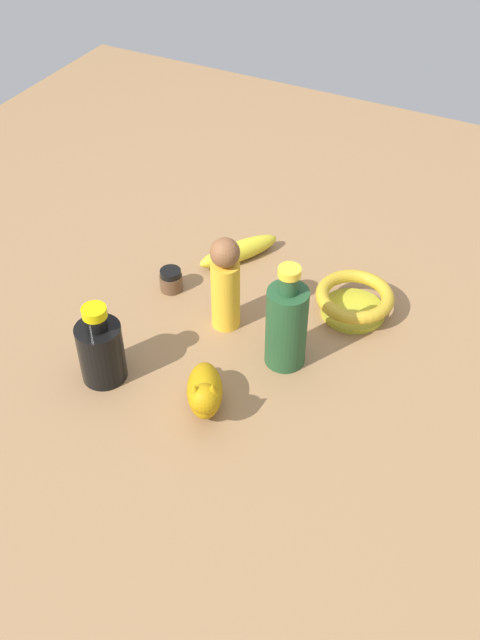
{
  "coord_description": "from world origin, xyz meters",
  "views": [
    {
      "loc": [
        0.84,
        0.43,
        0.9
      ],
      "look_at": [
        0.0,
        0.0,
        0.04
      ],
      "focal_mm": 41.04,
      "sensor_mm": 36.0,
      "label": 1
    }
  ],
  "objects_px": {
    "banana": "(239,251)",
    "cat_figurine": "(205,391)",
    "bottle_short": "(101,349)",
    "nail_polish_jar": "(171,280)",
    "bowl": "(354,299)",
    "person_figure_adult": "(225,283)",
    "bottle_tall": "(286,324)"
  },
  "relations": [
    {
      "from": "bottle_short",
      "to": "banana",
      "type": "height_order",
      "value": "bottle_short"
    },
    {
      "from": "bottle_short",
      "to": "person_figure_adult",
      "type": "relative_size",
      "value": 0.81
    },
    {
      "from": "bottle_short",
      "to": "bowl",
      "type": "distance_m",
      "value": 0.47
    },
    {
      "from": "bottle_short",
      "to": "nail_polish_jar",
      "type": "bearing_deg",
      "value": -175.78
    },
    {
      "from": "person_figure_adult",
      "to": "bowl",
      "type": "xyz_separation_m",
      "value": [
        -0.13,
        0.2,
        -0.06
      ]
    },
    {
      "from": "bottle_tall",
      "to": "cat_figurine",
      "type": "distance_m",
      "value": 0.18
    },
    {
      "from": "banana",
      "to": "bottle_short",
      "type": "bearing_deg",
      "value": -155.93
    },
    {
      "from": "bottle_short",
      "to": "cat_figurine",
      "type": "height_order",
      "value": "bottle_short"
    },
    {
      "from": "bottle_short",
      "to": "person_figure_adult",
      "type": "xyz_separation_m",
      "value": [
        -0.21,
        0.12,
        0.03
      ]
    },
    {
      "from": "person_figure_adult",
      "to": "cat_figurine",
      "type": "bearing_deg",
      "value": 18.63
    },
    {
      "from": "nail_polish_jar",
      "to": "cat_figurine",
      "type": "relative_size",
      "value": 0.34
    },
    {
      "from": "cat_figurine",
      "to": "person_figure_adult",
      "type": "bearing_deg",
      "value": -161.37
    },
    {
      "from": "bottle_tall",
      "to": "nail_polish_jar",
      "type": "relative_size",
      "value": 4.48
    },
    {
      "from": "bowl",
      "to": "nail_polish_jar",
      "type": "bearing_deg",
      "value": -74.47
    },
    {
      "from": "bowl",
      "to": "person_figure_adult",
      "type": "bearing_deg",
      "value": -55.95
    },
    {
      "from": "person_figure_adult",
      "to": "banana",
      "type": "bearing_deg",
      "value": -159.88
    },
    {
      "from": "cat_figurine",
      "to": "bowl",
      "type": "distance_m",
      "value": 0.35
    },
    {
      "from": "nail_polish_jar",
      "to": "cat_figurine",
      "type": "bearing_deg",
      "value": 40.98
    },
    {
      "from": "person_figure_adult",
      "to": "cat_figurine",
      "type": "relative_size",
      "value": 1.42
    },
    {
      "from": "nail_polish_jar",
      "to": "bottle_short",
      "type": "bearing_deg",
      "value": 4.22
    },
    {
      "from": "nail_polish_jar",
      "to": "cat_figurine",
      "type": "distance_m",
      "value": 0.31
    },
    {
      "from": "bottle_tall",
      "to": "banana",
      "type": "bearing_deg",
      "value": -137.44
    },
    {
      "from": "nail_polish_jar",
      "to": "banana",
      "type": "xyz_separation_m",
      "value": [
        -0.14,
        0.07,
        -0.0
      ]
    },
    {
      "from": "banana",
      "to": "cat_figurine",
      "type": "height_order",
      "value": "cat_figurine"
    },
    {
      "from": "bottle_tall",
      "to": "nail_polish_jar",
      "type": "height_order",
      "value": "bottle_tall"
    },
    {
      "from": "bottle_short",
      "to": "person_figure_adult",
      "type": "height_order",
      "value": "person_figure_adult"
    },
    {
      "from": "banana",
      "to": "bowl",
      "type": "bearing_deg",
      "value": -68.49
    },
    {
      "from": "bottle_short",
      "to": "bowl",
      "type": "height_order",
      "value": "bottle_short"
    },
    {
      "from": "banana",
      "to": "bowl",
      "type": "height_order",
      "value": "bowl"
    },
    {
      "from": "person_figure_adult",
      "to": "cat_figurine",
      "type": "height_order",
      "value": "person_figure_adult"
    },
    {
      "from": "bottle_tall",
      "to": "cat_figurine",
      "type": "relative_size",
      "value": 1.53
    },
    {
      "from": "nail_polish_jar",
      "to": "person_figure_adult",
      "type": "distance_m",
      "value": 0.16
    }
  ]
}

